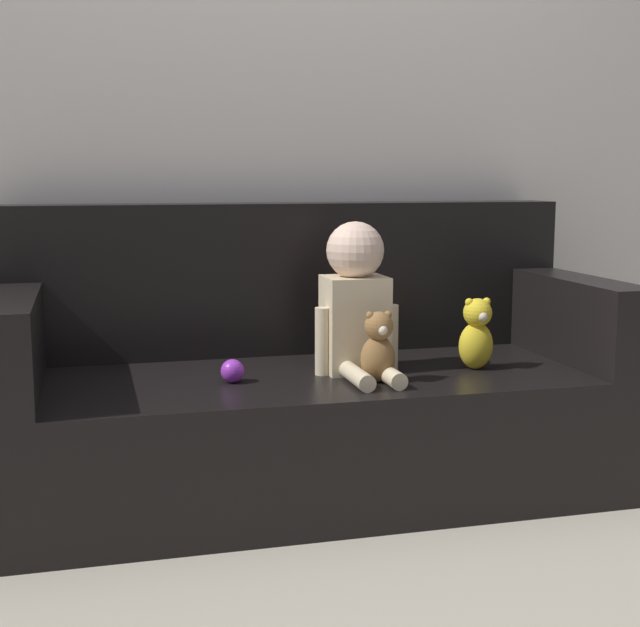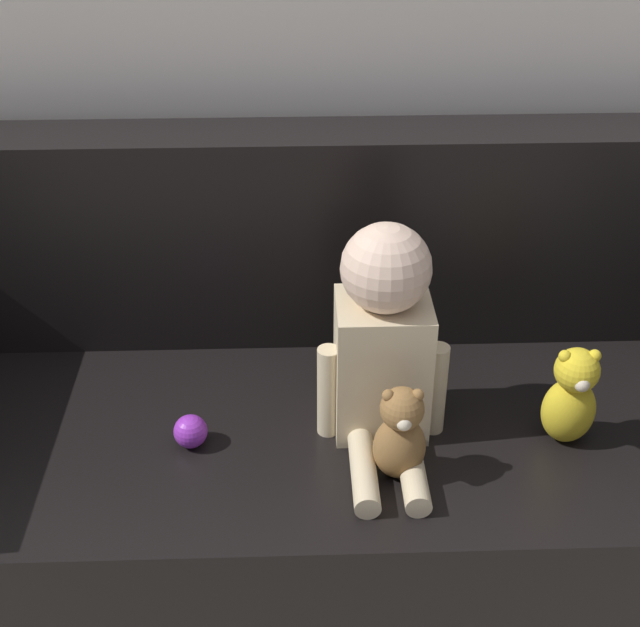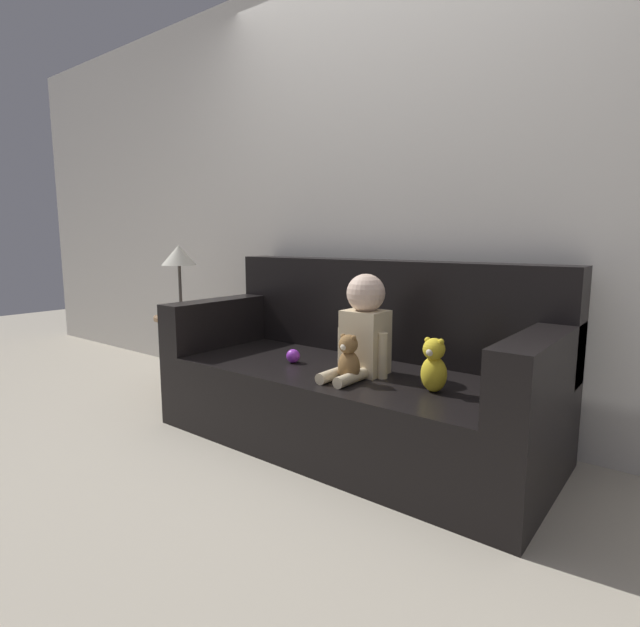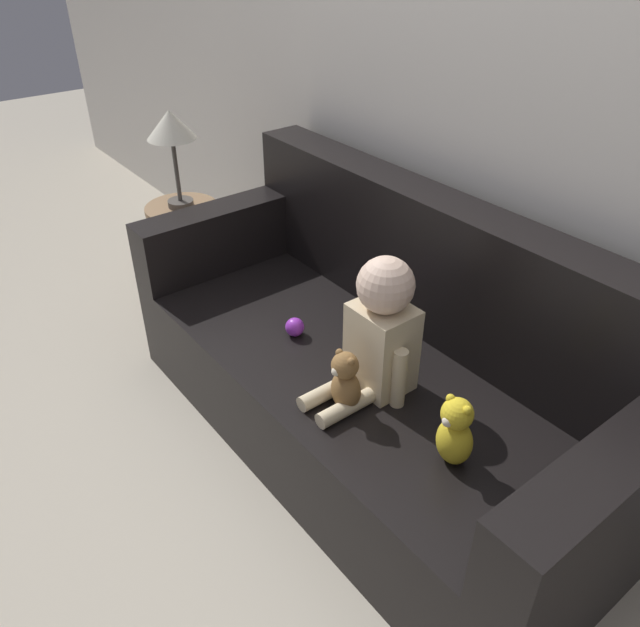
% 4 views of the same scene
% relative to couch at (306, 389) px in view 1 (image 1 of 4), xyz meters
% --- Properties ---
extents(ground_plane, '(12.00, 12.00, 0.00)m').
position_rel_couch_xyz_m(ground_plane, '(0.00, -0.07, -0.32)').
color(ground_plane, '#B7AD99').
extents(wall_back, '(8.00, 0.05, 2.60)m').
position_rel_couch_xyz_m(wall_back, '(0.00, 0.44, 0.98)').
color(wall_back, silver).
rests_on(wall_back, ground_plane).
extents(couch, '(1.95, 0.84, 0.91)m').
position_rel_couch_xyz_m(couch, '(0.00, 0.00, 0.00)').
color(couch, black).
rests_on(couch, ground_plane).
extents(person_baby, '(0.27, 0.38, 0.47)m').
position_rel_couch_xyz_m(person_baby, '(0.13, -0.13, 0.30)').
color(person_baby, beige).
rests_on(person_baby, couch).
extents(teddy_bear_brown, '(0.10, 0.10, 0.22)m').
position_rel_couch_xyz_m(teddy_bear_brown, '(0.15, -0.28, 0.18)').
color(teddy_bear_brown, olive).
rests_on(teddy_bear_brown, couch).
extents(plush_toy_side, '(0.11, 0.10, 0.23)m').
position_rel_couch_xyz_m(plush_toy_side, '(0.51, -0.19, 0.19)').
color(plush_toy_side, yellow).
rests_on(plush_toy_side, couch).
extents(toy_ball, '(0.07, 0.07, 0.07)m').
position_rel_couch_xyz_m(toy_ball, '(-0.27, -0.18, 0.11)').
color(toy_ball, purple).
rests_on(toy_ball, couch).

